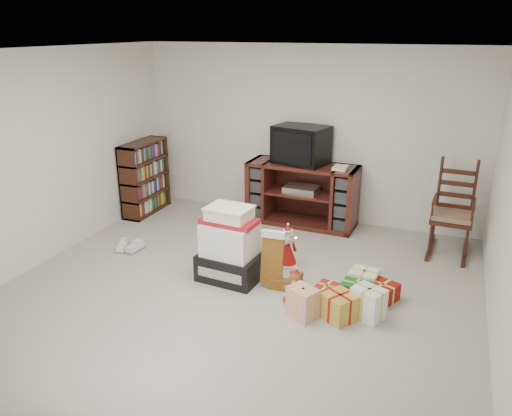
{
  "coord_description": "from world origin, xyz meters",
  "views": [
    {
      "loc": [
        1.96,
        -4.37,
        2.7
      ],
      "look_at": [
        -0.03,
        0.6,
        0.76
      ],
      "focal_mm": 35.0,
      "sensor_mm": 36.0,
      "label": 1
    }
  ],
  "objects_px": {
    "mrs_claus_figurine": "(216,227)",
    "crt_television": "(301,145)",
    "gift_cluster": "(347,295)",
    "red_suitcase": "(230,254)",
    "sneaker_pair": "(129,247)",
    "rocking_chair": "(451,220)",
    "teddy_bear": "(296,287)",
    "tv_stand": "(302,194)",
    "bookshelf": "(145,179)",
    "santa_figurine": "(287,250)",
    "gift_pile": "(230,249)"
  },
  "relations": [
    {
      "from": "mrs_claus_figurine",
      "to": "crt_television",
      "type": "xyz_separation_m",
      "value": [
        0.79,
        1.14,
        0.93
      ]
    },
    {
      "from": "mrs_claus_figurine",
      "to": "gift_cluster",
      "type": "xyz_separation_m",
      "value": [
        1.95,
        -0.95,
        -0.09
      ]
    },
    {
      "from": "red_suitcase",
      "to": "sneaker_pair",
      "type": "xyz_separation_m",
      "value": [
        -1.48,
        0.09,
        -0.2
      ]
    },
    {
      "from": "sneaker_pair",
      "to": "crt_television",
      "type": "relative_size",
      "value": 0.41
    },
    {
      "from": "red_suitcase",
      "to": "sneaker_pair",
      "type": "relative_size",
      "value": 1.72
    },
    {
      "from": "rocking_chair",
      "to": "crt_television",
      "type": "relative_size",
      "value": 1.5
    },
    {
      "from": "rocking_chair",
      "to": "sneaker_pair",
      "type": "bearing_deg",
      "value": -155.32
    },
    {
      "from": "teddy_bear",
      "to": "red_suitcase",
      "type": "bearing_deg",
      "value": 161.91
    },
    {
      "from": "tv_stand",
      "to": "bookshelf",
      "type": "bearing_deg",
      "value": -168.37
    },
    {
      "from": "bookshelf",
      "to": "rocking_chair",
      "type": "relative_size",
      "value": 0.9
    },
    {
      "from": "teddy_bear",
      "to": "sneaker_pair",
      "type": "bearing_deg",
      "value": 170.85
    },
    {
      "from": "mrs_claus_figurine",
      "to": "crt_television",
      "type": "distance_m",
      "value": 1.67
    },
    {
      "from": "rocking_chair",
      "to": "bookshelf",
      "type": "bearing_deg",
      "value": -174.53
    },
    {
      "from": "tv_stand",
      "to": "mrs_claus_figurine",
      "type": "xyz_separation_m",
      "value": [
        -0.84,
        -1.1,
        -0.22
      ]
    },
    {
      "from": "crt_television",
      "to": "gift_cluster",
      "type": "bearing_deg",
      "value": -47.39
    },
    {
      "from": "crt_television",
      "to": "red_suitcase",
      "type": "bearing_deg",
      "value": -83.92
    },
    {
      "from": "rocking_chair",
      "to": "santa_figurine",
      "type": "xyz_separation_m",
      "value": [
        -1.78,
        -1.18,
        -0.21
      ]
    },
    {
      "from": "rocking_chair",
      "to": "gift_cluster",
      "type": "xyz_separation_m",
      "value": [
        -0.92,
        -1.84,
        -0.29
      ]
    },
    {
      "from": "teddy_bear",
      "to": "gift_cluster",
      "type": "relative_size",
      "value": 0.3
    },
    {
      "from": "gift_pile",
      "to": "santa_figurine",
      "type": "distance_m",
      "value": 0.76
    },
    {
      "from": "tv_stand",
      "to": "teddy_bear",
      "type": "height_order",
      "value": "tv_stand"
    },
    {
      "from": "bookshelf",
      "to": "crt_television",
      "type": "xyz_separation_m",
      "value": [
        2.32,
        0.46,
        0.62
      ]
    },
    {
      "from": "gift_cluster",
      "to": "santa_figurine",
      "type": "bearing_deg",
      "value": 142.58
    },
    {
      "from": "santa_figurine",
      "to": "crt_television",
      "type": "bearing_deg",
      "value": 101.72
    },
    {
      "from": "gift_pile",
      "to": "gift_cluster",
      "type": "xyz_separation_m",
      "value": [
        1.36,
        -0.1,
        -0.24
      ]
    },
    {
      "from": "rocking_chair",
      "to": "sneaker_pair",
      "type": "xyz_separation_m",
      "value": [
        -3.8,
        -1.53,
        -0.37
      ]
    },
    {
      "from": "tv_stand",
      "to": "rocking_chair",
      "type": "distance_m",
      "value": 2.04
    },
    {
      "from": "sneaker_pair",
      "to": "rocking_chair",
      "type": "bearing_deg",
      "value": 13.4
    },
    {
      "from": "teddy_bear",
      "to": "santa_figurine",
      "type": "distance_m",
      "value": 0.81
    },
    {
      "from": "santa_figurine",
      "to": "sneaker_pair",
      "type": "xyz_separation_m",
      "value": [
        -2.02,
        -0.35,
        -0.16
      ]
    },
    {
      "from": "santa_figurine",
      "to": "mrs_claus_figurine",
      "type": "bearing_deg",
      "value": 165.18
    },
    {
      "from": "red_suitcase",
      "to": "teddy_bear",
      "type": "distance_m",
      "value": 0.94
    },
    {
      "from": "teddy_bear",
      "to": "gift_pile",
      "type": "bearing_deg",
      "value": 168.11
    },
    {
      "from": "bookshelf",
      "to": "teddy_bear",
      "type": "distance_m",
      "value": 3.43
    },
    {
      "from": "red_suitcase",
      "to": "gift_cluster",
      "type": "bearing_deg",
      "value": -6.17
    },
    {
      "from": "red_suitcase",
      "to": "sneaker_pair",
      "type": "distance_m",
      "value": 1.49
    },
    {
      "from": "gift_pile",
      "to": "gift_cluster",
      "type": "height_order",
      "value": "gift_pile"
    },
    {
      "from": "tv_stand",
      "to": "santa_figurine",
      "type": "height_order",
      "value": "tv_stand"
    },
    {
      "from": "crt_television",
      "to": "mrs_claus_figurine",
      "type": "bearing_deg",
      "value": -111.07
    },
    {
      "from": "bookshelf",
      "to": "teddy_bear",
      "type": "xyz_separation_m",
      "value": [
        2.96,
        -1.7,
        -0.38
      ]
    },
    {
      "from": "sneaker_pair",
      "to": "crt_television",
      "type": "distance_m",
      "value": 2.72
    },
    {
      "from": "santa_figurine",
      "to": "sneaker_pair",
      "type": "relative_size",
      "value": 1.6
    },
    {
      "from": "tv_stand",
      "to": "crt_television",
      "type": "bearing_deg",
      "value": 139.51
    },
    {
      "from": "sneaker_pair",
      "to": "gift_cluster",
      "type": "xyz_separation_m",
      "value": [
        2.88,
        -0.31,
        0.08
      ]
    },
    {
      "from": "teddy_bear",
      "to": "santa_figurine",
      "type": "height_order",
      "value": "santa_figurine"
    },
    {
      "from": "bookshelf",
      "to": "sneaker_pair",
      "type": "bearing_deg",
      "value": -65.79
    },
    {
      "from": "rocking_chair",
      "to": "mrs_claus_figurine",
      "type": "relative_size",
      "value": 2.12
    },
    {
      "from": "red_suitcase",
      "to": "mrs_claus_figurine",
      "type": "relative_size",
      "value": 0.99
    },
    {
      "from": "bookshelf",
      "to": "rocking_chair",
      "type": "bearing_deg",
      "value": 2.77
    },
    {
      "from": "gift_pile",
      "to": "sneaker_pair",
      "type": "distance_m",
      "value": 1.57
    }
  ]
}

